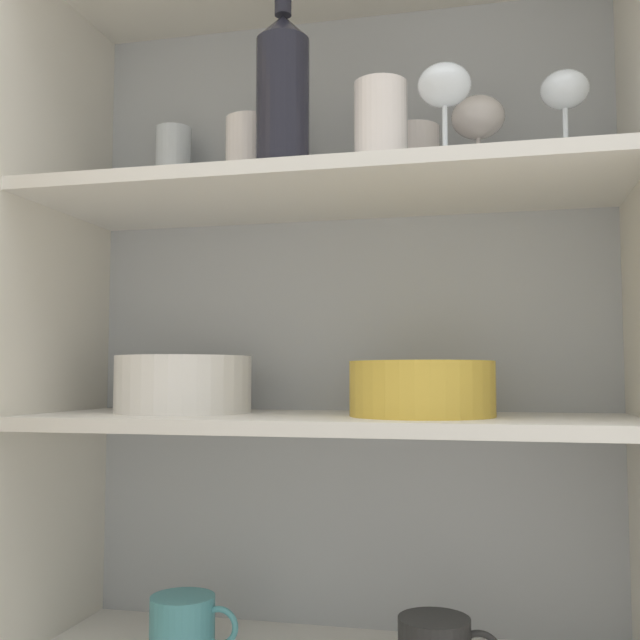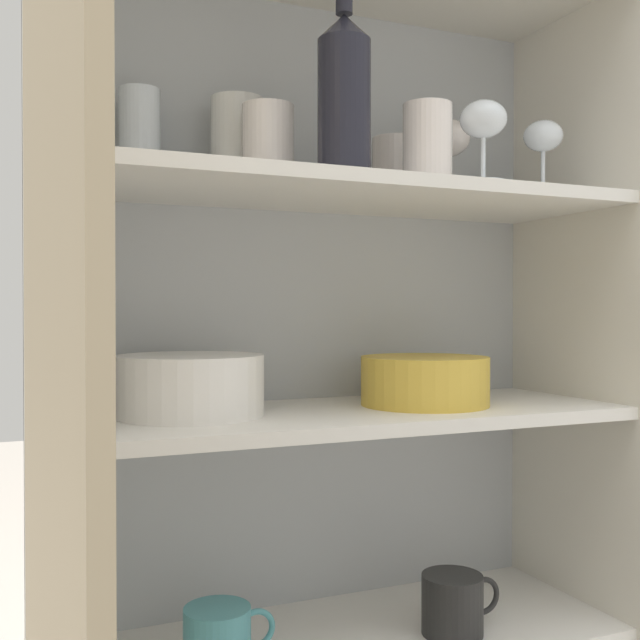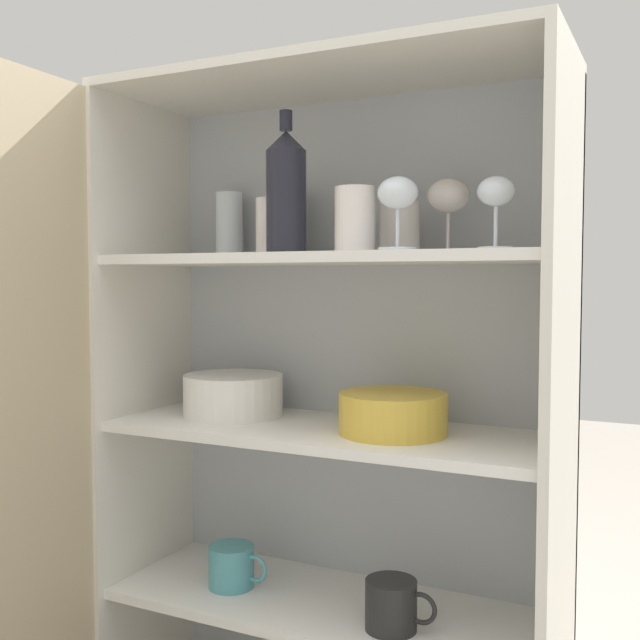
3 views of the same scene
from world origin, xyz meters
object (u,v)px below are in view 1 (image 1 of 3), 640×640
plate_stack_white (183,384)px  coffee_mug_primary (184,627)px  wine_bottle (283,91)px  mixing_bowl_large (422,387)px

plate_stack_white → coffee_mug_primary: (0.03, -0.05, -0.36)m
plate_stack_white → coffee_mug_primary: bearing=-61.8°
plate_stack_white → wine_bottle: bearing=-30.4°
plate_stack_white → mixing_bowl_large: plate_stack_white is taller
wine_bottle → plate_stack_white: size_ratio=1.23×
wine_bottle → mixing_bowl_large: wine_bottle is taller
plate_stack_white → coffee_mug_primary: size_ratio=1.59×
plate_stack_white → mixing_bowl_large: bearing=-4.3°
coffee_mug_primary → wine_bottle: bearing=-20.6°
mixing_bowl_large → plate_stack_white: bearing=175.7°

